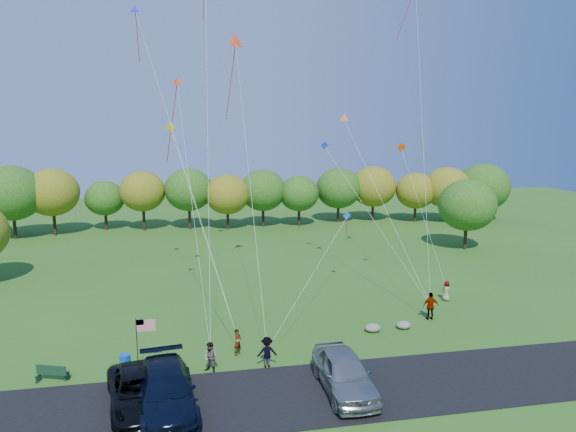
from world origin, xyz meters
name	(u,v)px	position (x,y,z in m)	size (l,w,h in m)	color
ground	(276,360)	(0.00, 0.00, 0.00)	(140.00, 140.00, 0.00)	#2B5E1A
asphalt_lane	(290,395)	(0.00, -4.00, 0.03)	(44.00, 6.00, 0.06)	black
treeline	(219,193)	(-1.10, 35.84, 4.84)	(76.83, 27.48, 8.57)	#362313
minivan_dark	(138,391)	(-7.16, -3.69, 0.83)	(2.55, 5.54, 1.54)	black
minivan_navy	(166,391)	(-5.82, -4.18, 0.96)	(2.54, 6.24, 1.81)	black
minivan_silver	(344,373)	(2.72, -4.13, 1.02)	(2.26, 5.62, 1.91)	gray
flyer_a	(238,342)	(-2.07, 1.02, 0.77)	(0.56, 0.37, 1.55)	#4C4C59
flyer_b	(211,357)	(-3.67, -0.80, 0.83)	(0.80, 0.63, 1.65)	#4C4C59
flyer_c	(267,352)	(-0.64, -0.80, 0.86)	(1.11, 0.64, 1.72)	#4C4C59
flyer_d	(431,306)	(11.27, 4.02, 0.95)	(1.12, 0.46, 1.91)	#4C4C59
flyer_e	(446,291)	(14.17, 7.33, 0.77)	(0.75, 0.49, 1.54)	#4C4C59
park_bench	(52,373)	(-11.75, -0.34, 0.49)	(1.60, 0.80, 0.92)	#14381F
trash_barrel	(125,362)	(-8.20, 0.34, 0.43)	(0.58, 0.58, 0.87)	#0C4ABC
flag_assembly	(143,331)	(-7.22, 0.38, 2.13)	(1.03, 0.67, 2.80)	black
boulder_near	(373,328)	(6.71, 2.74, 0.26)	(1.06, 0.83, 0.53)	gray
boulder_far	(404,325)	(8.86, 2.85, 0.25)	(0.96, 0.80, 0.50)	gray
kites_aloft	(261,44)	(0.98, 12.01, 18.87)	(20.56, 9.95, 20.58)	#F8451B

